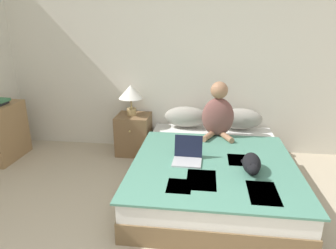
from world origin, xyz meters
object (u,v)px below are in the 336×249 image
object	(u,v)px
laptop_open	(187,156)
bookshelf	(5,132)
pillow_near	(186,117)
table_lamp	(131,93)
bed	(212,171)
nightstand	(134,134)
pillow_far	(240,119)
person_sitting	(218,113)
cat_tabby	(252,164)

from	to	relation	value
laptop_open	bookshelf	bearing A→B (deg)	167.78
pillow_near	table_lamp	world-z (taller)	table_lamp
laptop_open	bookshelf	size ratio (longest dim) A/B	0.40
bed	nightstand	xyz separation A→B (m)	(-1.08, 0.84, 0.08)
bed	pillow_far	xyz separation A→B (m)	(0.36, 0.90, 0.34)
person_sitting	nightstand	distance (m)	1.23
pillow_near	laptop_open	world-z (taller)	pillow_near
laptop_open	nightstand	world-z (taller)	laptop_open
pillow_near	cat_tabby	size ratio (longest dim) A/B	1.16
nightstand	person_sitting	bearing A→B (deg)	-11.42
pillow_far	person_sitting	size ratio (longest dim) A/B	0.86
table_lamp	bookshelf	bearing A→B (deg)	-165.19
pillow_far	bookshelf	bearing A→B (deg)	-171.21
pillow_near	laptop_open	size ratio (longest dim) A/B	1.98
bed	person_sitting	distance (m)	0.79
pillow_far	cat_tabby	size ratio (longest dim) A/B	1.16
bookshelf	table_lamp	bearing A→B (deg)	14.81
cat_tabby	laptop_open	world-z (taller)	laptop_open
person_sitting	bookshelf	size ratio (longest dim) A/B	0.92
pillow_far	person_sitting	bearing A→B (deg)	-136.06
bed	pillow_near	size ratio (longest dim) A/B	3.56
bed	table_lamp	xyz separation A→B (m)	(-1.11, 0.85, 0.66)
pillow_far	nightstand	bearing A→B (deg)	-177.43
pillow_near	nightstand	world-z (taller)	pillow_near
pillow_near	bookshelf	distance (m)	2.43
pillow_near	cat_tabby	bearing A→B (deg)	-60.65
cat_tabby	laptop_open	bearing A→B (deg)	-101.30
cat_tabby	bookshelf	world-z (taller)	bookshelf
bed	cat_tabby	bearing A→B (deg)	-45.78
person_sitting	bookshelf	bearing A→B (deg)	-176.23
person_sitting	laptop_open	bearing A→B (deg)	-111.96
pillow_near	bookshelf	bearing A→B (deg)	-168.60
bookshelf	person_sitting	bearing A→B (deg)	3.77
bed	nightstand	bearing A→B (deg)	142.27
laptop_open	bed	bearing A→B (deg)	37.36
bed	laptop_open	xyz separation A→B (m)	(-0.27, -0.19, 0.25)
person_sitting	nightstand	world-z (taller)	person_sitting
pillow_near	nightstand	xyz separation A→B (m)	(-0.72, -0.06, -0.26)
nightstand	bookshelf	world-z (taller)	bookshelf
bookshelf	pillow_near	bearing A→B (deg)	11.40
bed	pillow_near	distance (m)	1.03
person_sitting	bed	bearing A→B (deg)	-95.09
table_lamp	bed	bearing A→B (deg)	-37.64
pillow_far	bed	bearing A→B (deg)	-111.73
laptop_open	nightstand	bearing A→B (deg)	130.19
pillow_far	nightstand	xyz separation A→B (m)	(-1.44, -0.06, -0.26)
table_lamp	bookshelf	world-z (taller)	table_lamp
laptop_open	table_lamp	world-z (taller)	table_lamp
bed	table_lamp	distance (m)	1.55
bed	pillow_far	world-z (taller)	pillow_far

